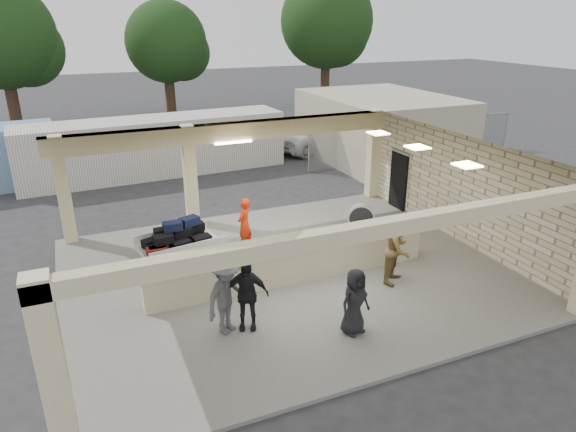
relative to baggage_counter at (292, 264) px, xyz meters
name	(u,v)px	position (x,y,z in m)	size (l,w,h in m)	color
ground	(285,275)	(0.00, 0.50, -0.59)	(120.00, 120.00, 0.00)	#28272A
pavilion	(283,222)	(0.21, 1.16, 0.76)	(12.01, 10.00, 3.55)	slate
baggage_counter	(292,264)	(0.00, 0.00, 0.00)	(8.20, 0.58, 0.98)	#BDB78D
luggage_cart	(178,241)	(-2.63, 2.22, 0.23)	(2.50, 1.78, 1.34)	silver
drum_fan	(361,217)	(3.45, 2.19, 0.04)	(0.93, 0.66, 0.99)	silver
baggage_handler	(244,224)	(-0.54, 2.44, 0.34)	(0.61, 0.33, 1.66)	red
passenger_a	(398,249)	(2.60, -1.15, 0.46)	(0.92, 0.40, 1.89)	olive
passenger_b	(246,294)	(-1.89, -1.69, 0.39)	(1.03, 0.37, 1.75)	black
passenger_c	(226,296)	(-2.34, -1.65, 0.44)	(1.20, 0.42, 1.85)	#4D4C51
passenger_d	(355,302)	(0.29, -2.82, 0.31)	(0.78, 0.32, 1.59)	black
car_white_a	(313,136)	(7.16, 13.53, 0.14)	(2.40, 5.05, 1.44)	silver
car_white_b	(399,125)	(13.08, 13.98, 0.19)	(1.85, 4.95, 1.56)	silver
car_dark	(279,135)	(5.70, 14.87, 0.07)	(1.39, 3.95, 1.32)	black
container_white	(156,146)	(-1.52, 12.18, 0.70)	(11.92, 2.38, 2.58)	silver
fence	(416,139)	(11.00, 9.50, 0.47)	(12.06, 0.06, 2.03)	gray
tree_left	(7,39)	(-7.68, 24.66, 5.00)	(6.60, 6.30, 9.00)	#382619
tree_mid	(170,45)	(2.32, 26.66, 4.38)	(6.00, 5.60, 8.00)	#382619
tree_right	(329,25)	(14.32, 25.66, 5.63)	(7.20, 7.00, 10.00)	#382619
adjacent_building	(380,127)	(9.50, 10.50, 1.01)	(6.00, 8.00, 3.20)	#AFAA8B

